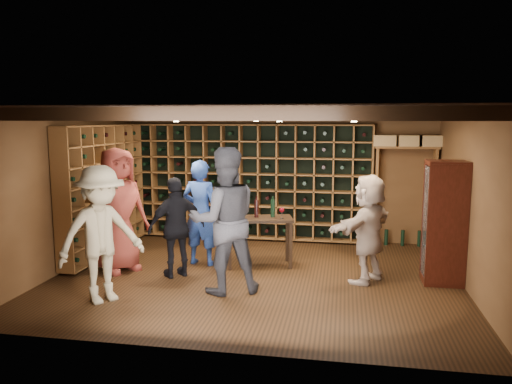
% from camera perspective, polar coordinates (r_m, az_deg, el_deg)
% --- Properties ---
extents(ground, '(6.00, 6.00, 0.00)m').
position_cam_1_polar(ground, '(7.66, -0.08, -9.63)').
color(ground, '#331D0E').
rests_on(ground, ground).
extents(room_shell, '(6.00, 6.00, 6.00)m').
position_cam_1_polar(room_shell, '(7.34, -0.00, 8.79)').
color(room_shell, brown).
rests_on(room_shell, ground).
extents(wine_rack_back, '(4.65, 0.30, 2.20)m').
position_cam_1_polar(wine_rack_back, '(9.75, -0.69, 1.19)').
color(wine_rack_back, brown).
rests_on(wine_rack_back, ground).
extents(wine_rack_left, '(0.30, 2.65, 2.20)m').
position_cam_1_polar(wine_rack_left, '(9.07, -16.99, 0.30)').
color(wine_rack_left, brown).
rests_on(wine_rack_left, ground).
extents(crate_shelf, '(1.20, 0.32, 2.07)m').
position_cam_1_polar(crate_shelf, '(9.59, 16.81, 3.23)').
color(crate_shelf, brown).
rests_on(crate_shelf, ground).
extents(display_cabinet, '(0.55, 0.50, 1.75)m').
position_cam_1_polar(display_cabinet, '(7.65, 20.67, -3.55)').
color(display_cabinet, '#39120B').
rests_on(display_cabinet, ground).
extents(man_blue_shirt, '(0.68, 0.50, 1.72)m').
position_cam_1_polar(man_blue_shirt, '(8.14, -6.34, -2.36)').
color(man_blue_shirt, navy).
rests_on(man_blue_shirt, ground).
extents(man_grey_suit, '(1.19, 1.09, 1.99)m').
position_cam_1_polar(man_grey_suit, '(6.78, -3.63, -3.29)').
color(man_grey_suit, black).
rests_on(man_grey_suit, ground).
extents(guest_red_floral, '(1.05, 1.13, 1.93)m').
position_cam_1_polar(guest_red_floral, '(8.02, -15.45, -1.99)').
color(guest_red_floral, maroon).
rests_on(guest_red_floral, ground).
extents(guest_woman_black, '(0.92, 0.85, 1.51)m').
position_cam_1_polar(guest_woman_black, '(7.57, -9.05, -4.01)').
color(guest_woman_black, black).
rests_on(guest_woman_black, ground).
extents(guest_khaki, '(1.24, 1.31, 1.78)m').
position_cam_1_polar(guest_khaki, '(6.73, -17.30, -4.66)').
color(guest_khaki, gray).
rests_on(guest_khaki, ground).
extents(guest_beige, '(1.17, 1.49, 1.58)m').
position_cam_1_polar(guest_beige, '(7.43, 12.71, -4.07)').
color(guest_beige, tan).
rests_on(guest_beige, ground).
extents(tasting_table, '(1.15, 0.76, 1.07)m').
position_cam_1_polar(tasting_table, '(8.03, 0.35, -3.52)').
color(tasting_table, black).
rests_on(tasting_table, ground).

